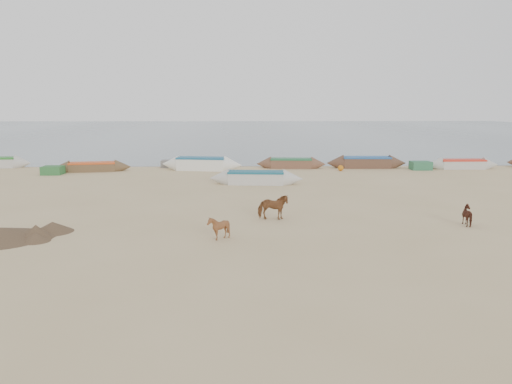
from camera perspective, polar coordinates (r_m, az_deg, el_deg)
The scene contains 9 objects.
ground at distance 19.04m, azimuth 0.30°, elevation -5.03°, with size 140.00×140.00×0.00m, color tan.
sea at distance 100.52m, azimuth -1.12°, elevation 7.06°, with size 160.00×160.00×0.00m, color slate.
cow_adult at distance 21.59m, azimuth 1.93°, elevation -1.73°, with size 0.60×1.33×1.12m, color brown.
calf_front at distance 18.46m, azimuth -4.29°, elevation -4.08°, with size 0.73×0.82×0.91m, color brown.
calf_right at distance 22.38m, azimuth 23.24°, elevation -2.48°, with size 0.84×0.72×0.84m, color #4D2519.
near_canoe at distance 31.39m, azimuth 0.00°, elevation 1.65°, with size 5.91×1.24×0.82m, color beige, non-canonical shape.
debris_pile at distance 20.86m, azimuth -27.14°, elevation -4.21°, with size 3.32×3.32×0.43m, color brown.
waterline_canoes at distance 39.06m, azimuth -1.76°, elevation 3.29°, with size 57.20×4.45×1.00m.
beach_clutter at distance 38.61m, azimuth 4.78°, elevation 2.98°, with size 46.10×5.27×0.64m.
Camera 1 is at (-0.56, -18.40, 4.89)m, focal length 35.00 mm.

